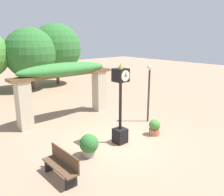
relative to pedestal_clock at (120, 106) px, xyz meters
name	(u,v)px	position (x,y,z in m)	size (l,w,h in m)	color
ground_plane	(115,141)	(-0.06, 0.22, -1.59)	(60.00, 60.00, 0.00)	#9E7A60
pedestal_clock	(120,106)	(0.00, 0.00, 0.00)	(0.51, 0.56, 3.32)	black
pergola	(65,78)	(-0.06, 4.09, 0.63)	(5.73, 1.21, 3.00)	#BCB299
potted_plant_near_left	(155,127)	(1.71, -0.45, -1.23)	(0.51, 0.51, 0.73)	#B26B4C
potted_plant_near_right	(89,145)	(-1.65, -0.07, -1.13)	(0.71, 0.71, 0.86)	gray
park_bench	(62,165)	(-3.11, -0.62, -1.16)	(0.42, 1.58, 0.89)	brown
lamp_post	(149,84)	(2.84, 0.88, 0.36)	(0.27, 0.27, 2.94)	#333338
tree_line	(16,52)	(0.68, 12.50, 1.47)	(12.74, 4.86, 5.41)	brown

